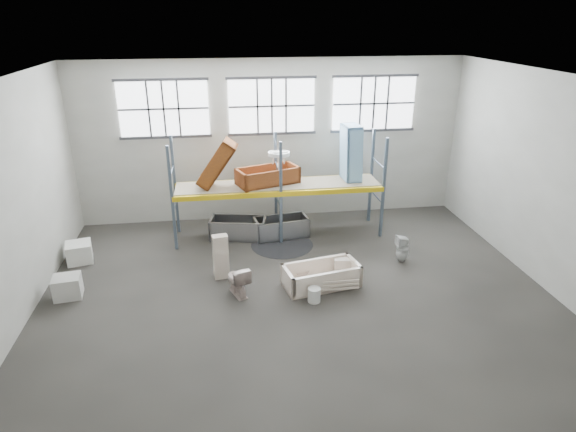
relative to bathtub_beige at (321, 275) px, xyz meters
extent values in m
cube|color=#47443E|center=(-0.66, -0.32, -0.32)|extent=(12.00, 10.00, 0.10)
cube|color=silver|center=(-0.66, -0.32, 4.78)|extent=(12.00, 10.00, 0.10)
cube|color=#A1A095|center=(-0.66, 4.73, 2.23)|extent=(12.00, 0.10, 5.00)
cube|color=beige|center=(-0.66, -5.37, 2.23)|extent=(12.00, 0.10, 5.00)
cube|color=beige|center=(-6.71, -0.32, 2.23)|extent=(0.10, 10.00, 5.00)
cube|color=#ACAB9F|center=(5.39, -0.32, 2.23)|extent=(0.10, 10.00, 5.00)
cube|color=white|center=(-3.86, 4.62, 3.33)|extent=(2.60, 0.04, 1.60)
cube|color=white|center=(-0.66, 4.62, 3.33)|extent=(2.60, 0.04, 1.60)
cube|color=white|center=(2.54, 4.62, 3.33)|extent=(2.60, 0.04, 1.60)
cube|color=slate|center=(-3.66, 2.58, 1.23)|extent=(0.08, 0.08, 3.00)
cube|color=slate|center=(-3.66, 3.78, 1.23)|extent=(0.08, 0.08, 3.00)
cube|color=slate|center=(-0.66, 2.58, 1.23)|extent=(0.08, 0.08, 3.00)
cube|color=slate|center=(-0.66, 3.78, 1.23)|extent=(0.08, 0.08, 3.00)
cube|color=slate|center=(2.34, 2.58, 1.23)|extent=(0.08, 0.08, 3.00)
cube|color=slate|center=(2.34, 3.78, 1.23)|extent=(0.08, 0.08, 3.00)
cube|color=yellow|center=(-0.66, 2.58, 1.23)|extent=(6.00, 0.10, 0.14)
cube|color=yellow|center=(-0.66, 3.78, 1.23)|extent=(6.00, 0.10, 0.14)
cube|color=gray|center=(-0.66, 3.18, 1.31)|extent=(5.90, 1.10, 0.03)
cylinder|color=black|center=(-0.66, 2.38, -0.27)|extent=(1.80, 1.80, 0.00)
cube|color=beige|center=(0.63, 0.36, 0.01)|extent=(0.48, 0.28, 0.43)
imported|color=beige|center=(-0.44, 0.39, -0.11)|extent=(0.48, 0.48, 0.15)
imported|color=beige|center=(-2.05, -0.13, 0.11)|extent=(0.67, 0.85, 0.76)
cube|color=beige|center=(-2.42, 0.75, 0.31)|extent=(0.41, 0.30, 1.16)
imported|color=silver|center=(2.41, 0.93, 0.10)|extent=(0.36, 0.35, 0.75)
imported|color=white|center=(-0.64, 3.03, 1.83)|extent=(0.64, 0.51, 0.55)
cylinder|color=silver|center=(-0.32, -0.70, -0.10)|extent=(0.37, 0.37, 0.35)
cube|color=beige|center=(-6.01, 0.33, 0.00)|extent=(0.68, 0.60, 0.53)
cube|color=white|center=(-6.18, 2.17, 0.00)|extent=(0.76, 0.76, 0.53)
camera|label=1|loc=(-2.32, -10.33, 5.95)|focal=30.70mm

